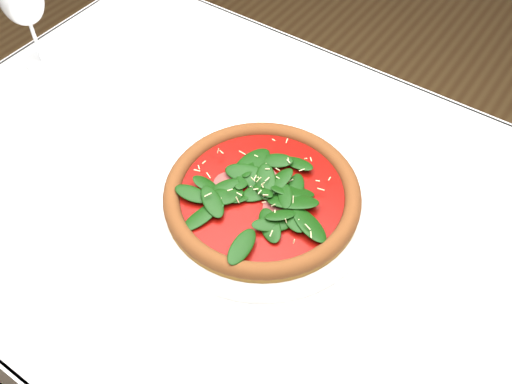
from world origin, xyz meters
The scene contains 5 objects.
ground centered at (0.00, 0.00, 0.00)m, with size 6.00×6.00×0.00m, color brown.
dining_table centered at (0.00, 0.00, 0.65)m, with size 1.21×0.81×0.75m.
plate centered at (0.02, 0.00, 0.76)m, with size 0.35×0.35×0.02m.
pizza centered at (0.02, 0.00, 0.78)m, with size 0.33×0.33×0.04m.
wine_glass centered at (-0.53, 0.05, 0.88)m, with size 0.08×0.08×0.19m.
Camera 1 is at (0.33, -0.46, 1.45)m, focal length 40.00 mm.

